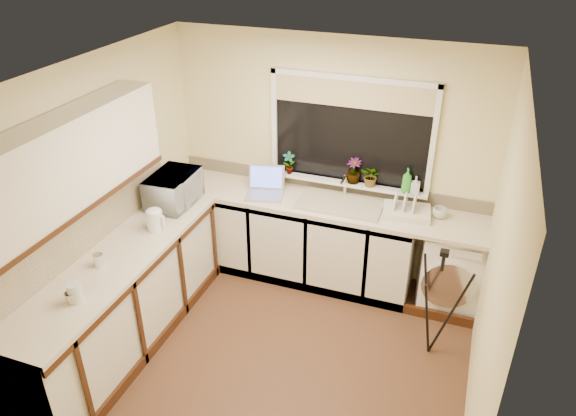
{
  "coord_description": "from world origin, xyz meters",
  "views": [
    {
      "loc": [
        1.3,
        -3.32,
        3.45
      ],
      "look_at": [
        -0.1,
        0.55,
        1.15
      ],
      "focal_mm": 33.99,
      "sensor_mm": 36.0,
      "label": 1
    }
  ],
  "objects_px": {
    "steel_jar": "(99,260)",
    "cup_back": "(439,213)",
    "microwave": "(174,189)",
    "soap_bottle_green": "(407,181)",
    "washing_machine": "(451,266)",
    "plant_c": "(354,171)",
    "plant_a": "(289,163)",
    "tripod": "(436,304)",
    "dish_rack": "(406,212)",
    "glass_jug": "(75,293)",
    "kettle": "(155,221)",
    "plant_d": "(371,176)",
    "cup_left": "(72,298)",
    "soap_bottle_clear": "(415,185)",
    "laptop": "(265,187)"
  },
  "relations": [
    {
      "from": "kettle",
      "to": "cup_back",
      "type": "bearing_deg",
      "value": 24.61
    },
    {
      "from": "glass_jug",
      "to": "plant_d",
      "type": "bearing_deg",
      "value": 53.66
    },
    {
      "from": "plant_c",
      "to": "microwave",
      "type": "bearing_deg",
      "value": -155.19
    },
    {
      "from": "microwave",
      "to": "plant_d",
      "type": "bearing_deg",
      "value": -69.85
    },
    {
      "from": "washing_machine",
      "to": "plant_a",
      "type": "height_order",
      "value": "plant_a"
    },
    {
      "from": "plant_a",
      "to": "plant_d",
      "type": "relative_size",
      "value": 1.1
    },
    {
      "from": "soap_bottle_green",
      "to": "washing_machine",
      "type": "bearing_deg",
      "value": -15.69
    },
    {
      "from": "plant_d",
      "to": "glass_jug",
      "type": "bearing_deg",
      "value": -126.34
    },
    {
      "from": "glass_jug",
      "to": "cup_back",
      "type": "distance_m",
      "value": 3.2
    },
    {
      "from": "plant_d",
      "to": "cup_back",
      "type": "bearing_deg",
      "value": -10.56
    },
    {
      "from": "plant_c",
      "to": "cup_left",
      "type": "bearing_deg",
      "value": -123.02
    },
    {
      "from": "cup_back",
      "to": "kettle",
      "type": "bearing_deg",
      "value": -155.39
    },
    {
      "from": "plant_c",
      "to": "cup_left",
      "type": "relative_size",
      "value": 2.57
    },
    {
      "from": "microwave",
      "to": "cup_back",
      "type": "relative_size",
      "value": 4.34
    },
    {
      "from": "soap_bottle_clear",
      "to": "plant_d",
      "type": "bearing_deg",
      "value": 178.35
    },
    {
      "from": "washing_machine",
      "to": "cup_left",
      "type": "height_order",
      "value": "cup_left"
    },
    {
      "from": "laptop",
      "to": "dish_rack",
      "type": "distance_m",
      "value": 1.41
    },
    {
      "from": "microwave",
      "to": "soap_bottle_green",
      "type": "xyz_separation_m",
      "value": [
        2.11,
        0.71,
        0.12
      ]
    },
    {
      "from": "laptop",
      "to": "kettle",
      "type": "height_order",
      "value": "laptop"
    },
    {
      "from": "steel_jar",
      "to": "cup_back",
      "type": "xyz_separation_m",
      "value": [
        2.49,
        1.72,
        -0.0
      ]
    },
    {
      "from": "cup_left",
      "to": "plant_c",
      "type": "bearing_deg",
      "value": 56.98
    },
    {
      "from": "tripod",
      "to": "plant_a",
      "type": "bearing_deg",
      "value": 142.26
    },
    {
      "from": "dish_rack",
      "to": "cup_back",
      "type": "relative_size",
      "value": 3.38
    },
    {
      "from": "glass_jug",
      "to": "steel_jar",
      "type": "xyz_separation_m",
      "value": [
        -0.12,
        0.43,
        -0.02
      ]
    },
    {
      "from": "glass_jug",
      "to": "soap_bottle_green",
      "type": "distance_m",
      "value": 3.05
    },
    {
      "from": "kettle",
      "to": "soap_bottle_clear",
      "type": "bearing_deg",
      "value": 29.65
    },
    {
      "from": "washing_machine",
      "to": "cup_back",
      "type": "bearing_deg",
      "value": 163.75
    },
    {
      "from": "microwave",
      "to": "plant_a",
      "type": "bearing_deg",
      "value": -54.14
    },
    {
      "from": "washing_machine",
      "to": "soap_bottle_clear",
      "type": "relative_size",
      "value": 4.71
    },
    {
      "from": "soap_bottle_clear",
      "to": "dish_rack",
      "type": "bearing_deg",
      "value": -101.77
    },
    {
      "from": "steel_jar",
      "to": "soap_bottle_green",
      "type": "bearing_deg",
      "value": 40.69
    },
    {
      "from": "washing_machine",
      "to": "plant_c",
      "type": "bearing_deg",
      "value": 163.6
    },
    {
      "from": "plant_a",
      "to": "soap_bottle_clear",
      "type": "distance_m",
      "value": 1.27
    },
    {
      "from": "washing_machine",
      "to": "kettle",
      "type": "relative_size",
      "value": 4.42
    },
    {
      "from": "tripod",
      "to": "microwave",
      "type": "relative_size",
      "value": 1.9
    },
    {
      "from": "dish_rack",
      "to": "cup_back",
      "type": "bearing_deg",
      "value": 3.25
    },
    {
      "from": "tripod",
      "to": "glass_jug",
      "type": "bearing_deg",
      "value": -159.64
    },
    {
      "from": "washing_machine",
      "to": "cup_back",
      "type": "distance_m",
      "value": 0.57
    },
    {
      "from": "glass_jug",
      "to": "microwave",
      "type": "height_order",
      "value": "microwave"
    },
    {
      "from": "washing_machine",
      "to": "plant_c",
      "type": "xyz_separation_m",
      "value": [
        -1.05,
        0.18,
        0.76
      ]
    },
    {
      "from": "kettle",
      "to": "steel_jar",
      "type": "height_order",
      "value": "kettle"
    },
    {
      "from": "plant_c",
      "to": "plant_d",
      "type": "bearing_deg",
      "value": -5.79
    },
    {
      "from": "steel_jar",
      "to": "tripod",
      "type": "bearing_deg",
      "value": 19.42
    },
    {
      "from": "laptop",
      "to": "microwave",
      "type": "distance_m",
      "value": 0.9
    },
    {
      "from": "cup_back",
      "to": "cup_left",
      "type": "height_order",
      "value": "cup_back"
    },
    {
      "from": "tripod",
      "to": "plant_a",
      "type": "height_order",
      "value": "plant_a"
    },
    {
      "from": "kettle",
      "to": "plant_d",
      "type": "bearing_deg",
      "value": 35.79
    },
    {
      "from": "glass_jug",
      "to": "plant_c",
      "type": "distance_m",
      "value": 2.75
    },
    {
      "from": "washing_machine",
      "to": "tripod",
      "type": "relative_size",
      "value": 0.78
    },
    {
      "from": "kettle",
      "to": "soap_bottle_green",
      "type": "xyz_separation_m",
      "value": [
        2.02,
        1.2,
        0.18
      ]
    }
  ]
}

